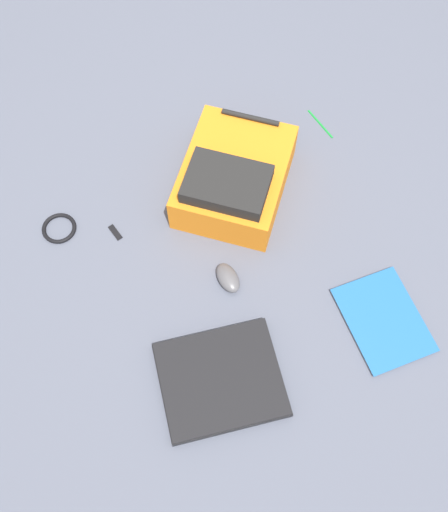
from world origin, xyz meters
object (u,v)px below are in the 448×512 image
object	(u,v)px
cable_coil	(59,228)
pen_black	(320,123)
backpack	(234,178)
computer_mouse	(228,278)
laptop	(221,379)
usb_stick	(115,232)
book_comic	(383,320)

from	to	relation	value
cable_coil	pen_black	size ratio (longest dim) A/B	0.78
cable_coil	pen_black	bearing A→B (deg)	-175.31
backpack	computer_mouse	distance (m)	0.32
laptop	usb_stick	bearing A→B (deg)	-76.07
backpack	pen_black	size ratio (longest dim) A/B	3.63
backpack	cable_coil	distance (m)	0.56
computer_mouse	usb_stick	bearing A→B (deg)	-51.08
laptop	cable_coil	xyz separation A→B (m)	(0.29, -0.62, -0.01)
cable_coil	backpack	bearing A→B (deg)	173.28
laptop	book_comic	bearing A→B (deg)	179.43
book_comic	usb_stick	xyz separation A→B (m)	(0.63, -0.55, -0.00)
cable_coil	pen_black	distance (m)	0.92
book_comic	usb_stick	world-z (taller)	book_comic
book_comic	usb_stick	size ratio (longest dim) A/B	4.86
cable_coil	pen_black	xyz separation A→B (m)	(-0.92, -0.08, -0.00)
laptop	backpack	bearing A→B (deg)	-114.80
laptop	book_comic	distance (m)	0.49
pen_black	book_comic	bearing A→B (deg)	79.41
usb_stick	cable_coil	bearing A→B (deg)	-25.14
computer_mouse	book_comic	bearing A→B (deg)	137.82
backpack	usb_stick	distance (m)	0.40
backpack	computer_mouse	size ratio (longest dim) A/B	4.86
usb_stick	computer_mouse	bearing A→B (deg)	133.92
backpack	pen_black	bearing A→B (deg)	-159.21
laptop	computer_mouse	size ratio (longest dim) A/B	3.57
backpack	laptop	bearing A→B (deg)	65.20
book_comic	pen_black	size ratio (longest dim) A/B	2.06
laptop	usb_stick	distance (m)	0.56
usb_stick	backpack	bearing A→B (deg)	-178.74
backpack	usb_stick	bearing A→B (deg)	1.26
laptop	book_comic	size ratio (longest dim) A/B	1.30
pen_black	usb_stick	xyz separation A→B (m)	(0.76, 0.15, 0.00)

